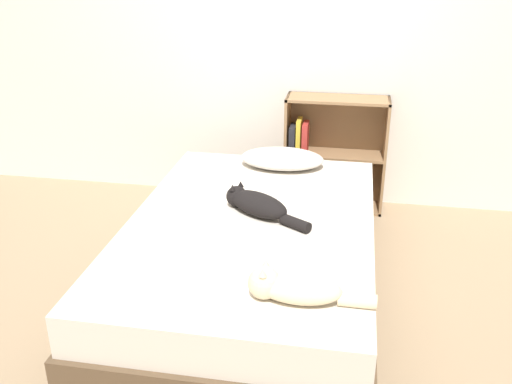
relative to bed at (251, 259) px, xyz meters
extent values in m
plane|color=#997F60|center=(0.00, 0.00, -0.24)|extent=(8.00, 8.00, 0.00)
cube|color=silver|center=(0.00, 1.47, 1.01)|extent=(8.00, 0.06, 2.50)
cube|color=brown|center=(0.00, 0.00, -0.10)|extent=(1.35, 2.08, 0.27)
cube|color=beige|center=(0.00, 0.00, 0.14)|extent=(1.31, 2.01, 0.21)
ellipsoid|color=beige|center=(0.06, 0.83, 0.30)|extent=(0.56, 0.35, 0.11)
ellipsoid|color=beige|center=(0.34, -0.71, 0.30)|extent=(0.36, 0.17, 0.12)
sphere|color=beige|center=(0.19, -0.71, 0.31)|extent=(0.14, 0.14, 0.14)
cone|color=beige|center=(0.19, -0.75, 0.39)|extent=(0.04, 0.04, 0.03)
cone|color=beige|center=(0.19, -0.67, 0.39)|extent=(0.04, 0.04, 0.03)
cylinder|color=beige|center=(0.58, -0.71, 0.27)|extent=(0.16, 0.06, 0.06)
ellipsoid|color=black|center=(0.03, 0.08, 0.31)|extent=(0.42, 0.34, 0.12)
sphere|color=black|center=(-0.11, 0.16, 0.30)|extent=(0.12, 0.12, 0.12)
cone|color=black|center=(-0.13, 0.14, 0.37)|extent=(0.04, 0.04, 0.03)
cone|color=black|center=(-0.10, 0.19, 0.37)|extent=(0.04, 0.04, 0.03)
cylinder|color=black|center=(0.25, -0.06, 0.27)|extent=(0.18, 0.14, 0.06)
cube|color=#8E6B47|center=(0.03, 1.30, 0.19)|extent=(0.02, 0.26, 0.85)
cube|color=#8E6B47|center=(0.75, 1.30, 0.19)|extent=(0.02, 0.26, 0.85)
cube|color=#8E6B47|center=(0.39, 1.30, -0.23)|extent=(0.74, 0.26, 0.02)
cube|color=#8E6B47|center=(0.39, 1.30, 0.60)|extent=(0.74, 0.26, 0.02)
cube|color=#8E6B47|center=(0.39, 1.30, 0.19)|extent=(0.70, 0.26, 0.02)
cube|color=#8E6B47|center=(0.39, 1.42, 0.19)|extent=(0.74, 0.02, 0.85)
cube|color=#232328|center=(0.08, 1.26, 0.30)|extent=(0.04, 0.16, 0.21)
cube|color=gold|center=(0.12, 1.26, 0.33)|extent=(0.03, 0.16, 0.26)
cube|color=#B7332D|center=(0.17, 1.26, 0.31)|extent=(0.04, 0.16, 0.23)
camera|label=1|loc=(0.51, -2.73, 1.63)|focal=40.00mm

